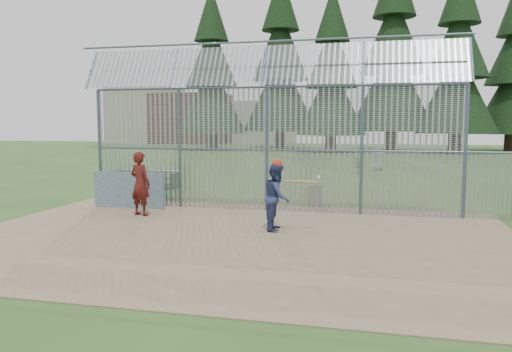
% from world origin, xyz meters
% --- Properties ---
extents(ground, '(120.00, 120.00, 0.00)m').
position_xyz_m(ground, '(0.00, 0.00, 0.00)').
color(ground, '#2D511E').
rests_on(ground, ground).
extents(dirt_infield, '(14.00, 10.00, 0.02)m').
position_xyz_m(dirt_infield, '(0.00, -0.50, 0.01)').
color(dirt_infield, '#756047').
rests_on(dirt_infield, ground).
extents(dugout_wall, '(2.50, 0.12, 1.20)m').
position_xyz_m(dugout_wall, '(-4.60, 2.90, 0.62)').
color(dugout_wall, '#38566B').
rests_on(dugout_wall, dirt_infield).
extents(batter, '(0.73, 0.90, 1.77)m').
position_xyz_m(batter, '(0.90, 0.63, 0.90)').
color(batter, navy).
rests_on(batter, dirt_infield).
extents(onlooker, '(0.82, 0.66, 1.97)m').
position_xyz_m(onlooker, '(-3.59, 1.73, 1.00)').
color(onlooker, maroon).
rests_on(onlooker, dirt_infield).
extents(bg_kid_standing, '(0.90, 0.75, 1.57)m').
position_xyz_m(bg_kid_standing, '(3.63, 18.92, 0.78)').
color(bg_kid_standing, slate).
rests_on(bg_kid_standing, ground).
extents(bg_kid_seated, '(0.60, 0.32, 0.98)m').
position_xyz_m(bg_kid_seated, '(2.47, 16.46, 0.49)').
color(bg_kid_seated, slate).
rests_on(bg_kid_seated, ground).
extents(batting_gear, '(1.29, 0.39, 0.61)m').
position_xyz_m(batting_gear, '(1.03, 0.61, 1.69)').
color(batting_gear, red).
rests_on(batting_gear, ground).
extents(trash_can, '(0.56, 0.56, 0.82)m').
position_xyz_m(trash_can, '(1.43, 4.93, 0.38)').
color(trash_can, gray).
rests_on(trash_can, ground).
extents(bleacher, '(3.00, 0.95, 0.72)m').
position_xyz_m(bleacher, '(-6.58, 8.25, 0.41)').
color(bleacher, gray).
rests_on(bleacher, ground).
extents(backstop_fence, '(20.09, 0.81, 5.30)m').
position_xyz_m(backstop_fence, '(1.81, 3.43, 2.36)').
color(backstop_fence, '#47566B').
rests_on(backstop_fence, ground).
extents(conifer_row, '(38.48, 12.26, 20.20)m').
position_xyz_m(conifer_row, '(1.93, 41.51, 10.83)').
color(conifer_row, '#332319').
rests_on(conifer_row, ground).
extents(distant_buildings, '(26.50, 10.50, 8.00)m').
position_xyz_m(distant_buildings, '(-23.18, 56.49, 3.60)').
color(distant_buildings, brown).
rests_on(distant_buildings, ground).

